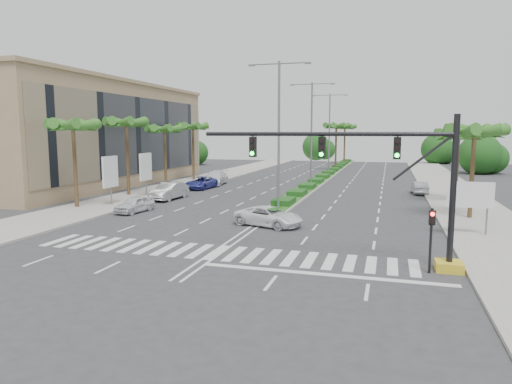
% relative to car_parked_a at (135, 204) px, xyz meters
% --- Properties ---
extents(ground, '(160.00, 160.00, 0.00)m').
position_rel_car_parked_a_xyz_m(ground, '(10.84, -9.74, -0.65)').
color(ground, '#333335').
rests_on(ground, ground).
extents(footpath_right, '(6.00, 120.00, 0.15)m').
position_rel_car_parked_a_xyz_m(footpath_right, '(26.04, 10.26, -0.57)').
color(footpath_right, gray).
rests_on(footpath_right, ground).
extents(footpath_left, '(6.00, 120.00, 0.15)m').
position_rel_car_parked_a_xyz_m(footpath_left, '(-4.36, 10.26, -0.57)').
color(footpath_left, gray).
rests_on(footpath_left, ground).
extents(median, '(2.20, 75.00, 0.20)m').
position_rel_car_parked_a_xyz_m(median, '(10.84, 35.26, -0.55)').
color(median, gray).
rests_on(median, ground).
extents(median_grass, '(1.80, 75.00, 0.04)m').
position_rel_car_parked_a_xyz_m(median_grass, '(10.84, 35.26, -0.43)').
color(median_grass, '#325C1F').
rests_on(median_grass, median).
extents(building, '(12.00, 36.00, 12.00)m').
position_rel_car_parked_a_xyz_m(building, '(-15.16, 16.26, 5.35)').
color(building, tan).
rests_on(building, ground).
extents(signal_gantry, '(12.60, 1.20, 7.20)m').
position_rel_car_parked_a_xyz_m(signal_gantry, '(20.11, -9.74, 2.81)').
color(signal_gantry, gold).
rests_on(signal_gantry, ground).
extents(pedestrian_signal, '(0.28, 0.36, 3.00)m').
position_rel_car_parked_a_xyz_m(pedestrian_signal, '(21.44, -10.42, 1.39)').
color(pedestrian_signal, black).
rests_on(pedestrian_signal, ground).
extents(direction_sign, '(2.70, 0.11, 3.40)m').
position_rel_car_parked_a_xyz_m(direction_sign, '(24.34, -1.75, 1.80)').
color(direction_sign, slate).
rests_on(direction_sign, ground).
extents(billboard_near, '(0.18, 2.10, 4.35)m').
position_rel_car_parked_a_xyz_m(billboard_near, '(-3.66, 2.26, 2.31)').
color(billboard_near, slate).
rests_on(billboard_near, ground).
extents(billboard_far, '(0.18, 2.10, 4.35)m').
position_rel_car_parked_a_xyz_m(billboard_far, '(-3.66, 8.26, 2.31)').
color(billboard_far, slate).
rests_on(billboard_far, ground).
extents(palm_left_near, '(4.57, 4.68, 7.55)m').
position_rel_car_parked_a_xyz_m(palm_left_near, '(-5.66, 0.26, 6.04)').
color(palm_left_near, brown).
rests_on(palm_left_near, ground).
extents(palm_left_mid, '(4.57, 4.68, 7.95)m').
position_rel_car_parked_a_xyz_m(palm_left_mid, '(-5.66, 8.26, 6.43)').
color(palm_left_mid, brown).
rests_on(palm_left_mid, ground).
extents(palm_left_far, '(4.57, 4.68, 7.35)m').
position_rel_car_parked_a_xyz_m(palm_left_far, '(-5.66, 16.26, 5.85)').
color(palm_left_far, brown).
rests_on(palm_left_far, ground).
extents(palm_left_end, '(4.57, 4.68, 7.75)m').
position_rel_car_parked_a_xyz_m(palm_left_end, '(-5.66, 24.26, 6.23)').
color(palm_left_end, brown).
rests_on(palm_left_end, ground).
extents(palm_right_near, '(4.57, 4.68, 7.05)m').
position_rel_car_parked_a_xyz_m(palm_right_near, '(25.34, 4.26, 5.56)').
color(palm_right_near, brown).
rests_on(palm_right_near, ground).
extents(palm_right_far, '(4.57, 4.68, 6.75)m').
position_rel_car_parked_a_xyz_m(palm_right_far, '(25.34, 12.26, 5.27)').
color(palm_right_far, brown).
rests_on(palm_right_far, ground).
extents(palm_median_a, '(4.57, 4.68, 8.05)m').
position_rel_car_parked_a_xyz_m(palm_median_a, '(10.84, 45.26, 6.52)').
color(palm_median_a, brown).
rests_on(palm_median_a, ground).
extents(palm_median_b, '(4.57, 4.68, 8.05)m').
position_rel_car_parked_a_xyz_m(palm_median_b, '(10.84, 60.26, 6.52)').
color(palm_median_b, brown).
rests_on(palm_median_b, ground).
extents(streetlight_near, '(5.10, 0.25, 12.00)m').
position_rel_car_parked_a_xyz_m(streetlight_near, '(10.84, 4.26, 6.16)').
color(streetlight_near, slate).
rests_on(streetlight_near, ground).
extents(streetlight_mid, '(5.10, 0.25, 12.00)m').
position_rel_car_parked_a_xyz_m(streetlight_mid, '(10.84, 20.26, 6.16)').
color(streetlight_mid, slate).
rests_on(streetlight_mid, ground).
extents(streetlight_far, '(5.10, 0.25, 12.00)m').
position_rel_car_parked_a_xyz_m(streetlight_far, '(10.84, 36.26, 6.16)').
color(streetlight_far, slate).
rests_on(streetlight_far, ground).
extents(car_parked_a, '(2.02, 3.98, 1.30)m').
position_rel_car_parked_a_xyz_m(car_parked_a, '(0.00, 0.00, 0.00)').
color(car_parked_a, silver).
rests_on(car_parked_a, ground).
extents(car_parked_b, '(1.99, 5.02, 1.63)m').
position_rel_car_parked_a_xyz_m(car_parked_b, '(-0.61, 7.24, 0.16)').
color(car_parked_b, '#ADAEB2').
rests_on(car_parked_b, ground).
extents(car_parked_c, '(2.49, 5.03, 1.37)m').
position_rel_car_parked_a_xyz_m(car_parked_c, '(-0.96, 15.77, 0.04)').
color(car_parked_c, '#303593').
rests_on(car_parked_c, ground).
extents(car_parked_d, '(2.90, 5.86, 1.64)m').
position_rel_car_parked_a_xyz_m(car_parked_d, '(-0.96, 20.15, 0.17)').
color(car_parked_d, white).
rests_on(car_parked_d, ground).
extents(car_crossing, '(5.28, 3.61, 1.34)m').
position_rel_car_parked_a_xyz_m(car_crossing, '(11.70, -2.17, 0.02)').
color(car_crossing, white).
rests_on(car_crossing, ground).
extents(car_right, '(1.65, 4.05, 1.31)m').
position_rel_car_parked_a_xyz_m(car_right, '(22.64, 18.10, 0.00)').
color(car_right, '#A3A3A7').
rests_on(car_right, ground).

